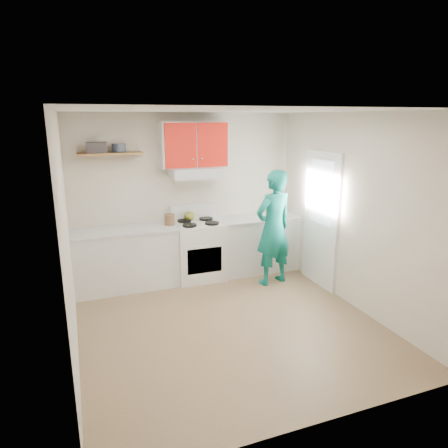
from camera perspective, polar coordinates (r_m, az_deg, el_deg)
name	(u,v)px	position (r m, az deg, el deg)	size (l,w,h in m)	color
floor	(228,323)	(5.31, 0.60, -13.70)	(3.80, 3.80, 0.00)	brown
ceiling	(229,110)	(4.66, 0.68, 15.64)	(3.60, 3.80, 0.04)	white
back_wall	(186,196)	(6.59, -5.38, 3.96)	(3.60, 0.04, 2.60)	beige
front_wall	(319,284)	(3.22, 13.13, -8.13)	(3.60, 0.04, 2.60)	beige
left_wall	(67,240)	(4.52, -21.18, -2.06)	(0.04, 3.80, 2.60)	beige
right_wall	(354,212)	(5.71, 17.73, 1.63)	(0.04, 3.80, 2.60)	beige
door	(321,220)	(6.30, 13.46, 0.56)	(0.05, 0.85, 2.05)	white
door_glass	(321,192)	(6.20, 13.49, 4.35)	(0.01, 0.55, 0.95)	white
counter_left	(126,259)	(6.33, -13.60, -4.83)	(1.52, 0.60, 0.90)	silver
counter_right	(257,244)	(6.91, 4.62, -2.79)	(1.32, 0.60, 0.90)	silver
stove	(198,251)	(6.52, -3.60, -3.75)	(0.76, 0.65, 0.92)	white
range_hood	(195,173)	(6.34, -4.06, 7.18)	(0.76, 0.44, 0.15)	silver
upper_cabinets	(194,145)	(6.35, -4.28, 11.05)	(1.02, 0.33, 0.70)	red
shelf	(110,154)	(6.14, -15.71, 9.48)	(0.90, 0.30, 0.04)	brown
books	(97,148)	(6.11, -17.44, 10.19)	(0.28, 0.20, 0.15)	#3B3439
tin	(119,148)	(6.16, -14.54, 10.30)	(0.20, 0.20, 0.12)	#333D4C
kettle	(190,216)	(6.52, -4.86, 1.10)	(0.17, 0.17, 0.15)	olive
crock	(170,220)	(6.29, -7.64, 0.53)	(0.16, 0.16, 0.19)	brown
cutting_board	(236,219)	(6.66, 1.68, 0.69)	(0.29, 0.21, 0.02)	olive
silicone_mat	(282,217)	(6.88, 8.08, 0.97)	(0.27, 0.23, 0.01)	#B51222
person	(273,228)	(6.24, 6.95, -0.56)	(0.65, 0.43, 1.78)	#0D7568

